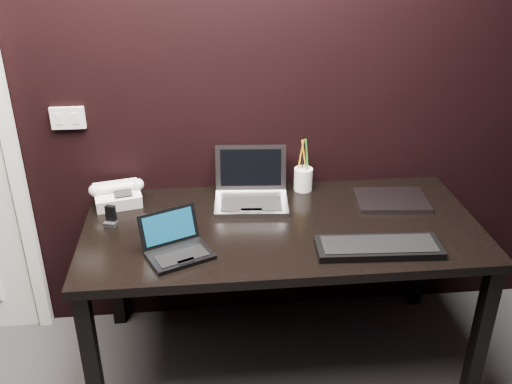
{
  "coord_description": "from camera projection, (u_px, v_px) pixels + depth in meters",
  "views": [
    {
      "loc": [
        -0.03,
        -0.71,
        1.97
      ],
      "look_at": [
        0.18,
        1.35,
        0.93
      ],
      "focal_mm": 40.0,
      "sensor_mm": 36.0,
      "label": 1
    }
  ],
  "objects": [
    {
      "name": "ext_keyboard",
      "position": [
        378.0,
        247.0,
        2.27
      ],
      "size": [
        0.5,
        0.2,
        0.03
      ],
      "color": "black",
      "rests_on": "desk"
    },
    {
      "name": "netbook",
      "position": [
        177.0,
        247.0,
        2.24
      ],
      "size": [
        0.31,
        0.29,
        0.15
      ],
      "color": "black",
      "rests_on": "desk"
    },
    {
      "name": "closed_laptop",
      "position": [
        392.0,
        200.0,
        2.63
      ],
      "size": [
        0.34,
        0.26,
        0.02
      ],
      "color": "gray",
      "rests_on": "desk"
    },
    {
      "name": "mobile_phone",
      "position": [
        111.0,
        218.0,
        2.44
      ],
      "size": [
        0.06,
        0.06,
        0.09
      ],
      "color": "black",
      "rests_on": "desk"
    },
    {
      "name": "pen_cup",
      "position": [
        303.0,
        178.0,
        2.73
      ],
      "size": [
        0.12,
        0.12,
        0.26
      ],
      "color": "white",
      "rests_on": "desk"
    },
    {
      "name": "wall_switch",
      "position": [
        68.0,
        118.0,
        2.55
      ],
      "size": [
        0.15,
        0.02,
        0.1
      ],
      "color": "silver",
      "rests_on": "wall_back"
    },
    {
      "name": "silver_laptop",
      "position": [
        251.0,
        193.0,
        2.63
      ],
      "size": [
        0.36,
        0.33,
        0.23
      ],
      "color": "#A3A3A8",
      "rests_on": "desk"
    },
    {
      "name": "desk",
      "position": [
        282.0,
        240.0,
        2.49
      ],
      "size": [
        1.7,
        0.8,
        0.74
      ],
      "color": "black",
      "rests_on": "ground"
    },
    {
      "name": "desk_phone",
      "position": [
        117.0,
        195.0,
        2.61
      ],
      "size": [
        0.25,
        0.23,
        0.12
      ],
      "color": "silver",
      "rests_on": "desk"
    },
    {
      "name": "wall_back",
      "position": [
        205.0,
        74.0,
        2.53
      ],
      "size": [
        4.0,
        0.0,
        4.0
      ],
      "primitive_type": "plane",
      "rotation": [
        1.57,
        0.0,
        0.0
      ],
      "color": "black",
      "rests_on": "ground"
    }
  ]
}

